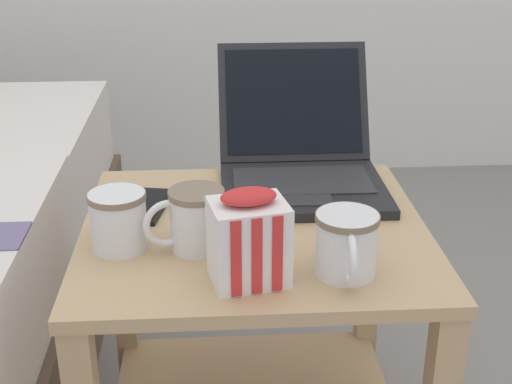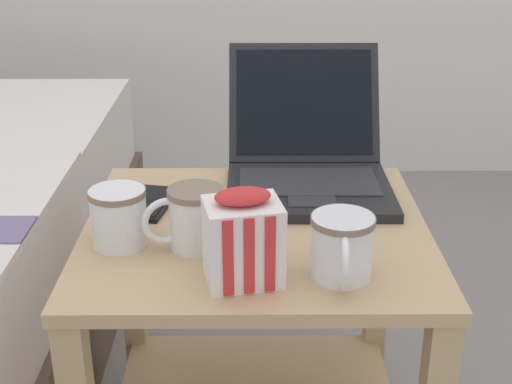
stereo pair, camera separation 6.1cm
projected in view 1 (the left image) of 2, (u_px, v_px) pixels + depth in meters
bedside_table at (255, 322)px, 1.27m from camera, size 0.58×0.54×0.53m
laptop at (300, 159)px, 1.36m from camera, size 0.30×0.37×0.23m
mug_front_left at (117, 217)px, 1.11m from camera, size 0.09×0.12×0.09m
mug_front_right at (347, 242)px, 1.03m from camera, size 0.09×0.13×0.10m
mug_mid_center at (195, 217)px, 1.10m from camera, size 0.13×0.09×0.10m
snack_bag at (249, 239)px, 1.01m from camera, size 0.12×0.11×0.14m
cell_phone at (143, 205)px, 1.26m from camera, size 0.10×0.16×0.01m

